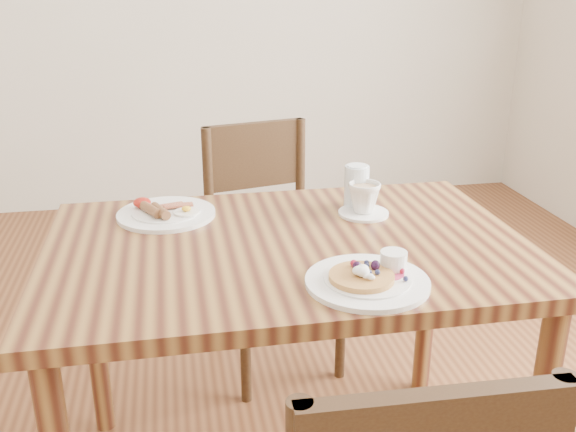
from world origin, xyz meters
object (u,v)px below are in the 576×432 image
object	(u,v)px
teacup_saucer	(364,200)
dining_table	(288,278)
water_glass	(357,187)
pancake_plate	(369,278)
chair_far	(269,236)
breakfast_plate	(165,212)

from	to	relation	value
teacup_saucer	dining_table	bearing A→B (deg)	-147.52
water_glass	pancake_plate	bearing A→B (deg)	-102.97
dining_table	teacup_saucer	world-z (taller)	teacup_saucer
chair_far	pancake_plate	size ratio (longest dim) A/B	3.26
chair_far	breakfast_plate	world-z (taller)	chair_far
chair_far	teacup_saucer	world-z (taller)	chair_far
breakfast_plate	chair_far	bearing A→B (deg)	49.63
pancake_plate	water_glass	bearing A→B (deg)	77.03
dining_table	breakfast_plate	size ratio (longest dim) A/B	4.44
pancake_plate	teacup_saucer	bearing A→B (deg)	74.66
dining_table	chair_far	size ratio (longest dim) A/B	1.36
dining_table	pancake_plate	xyz separation A→B (m)	(0.13, -0.26, 0.11)
pancake_plate	teacup_saucer	distance (m)	0.43
chair_far	water_glass	size ratio (longest dim) A/B	7.25
dining_table	breakfast_plate	bearing A→B (deg)	141.23
breakfast_plate	water_glass	bearing A→B (deg)	-2.39
pancake_plate	breakfast_plate	xyz separation A→B (m)	(-0.43, 0.50, -0.00)
pancake_plate	breakfast_plate	size ratio (longest dim) A/B	1.00
breakfast_plate	teacup_saucer	size ratio (longest dim) A/B	1.93
chair_far	teacup_saucer	distance (m)	0.62
breakfast_plate	pancake_plate	bearing A→B (deg)	-49.16
breakfast_plate	teacup_saucer	bearing A→B (deg)	-9.11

